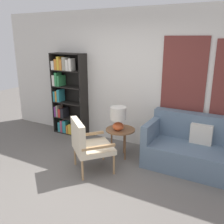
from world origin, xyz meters
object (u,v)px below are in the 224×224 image
Objects in this scene: bookshelf at (67,95)px; side_table at (120,132)px; couch at (199,150)px; table_lamp at (118,117)px; armchair at (87,142)px.

side_table is (1.63, -0.51, -0.40)m from bookshelf.
side_table is at bearing -169.10° from couch.
table_lamp is at bearing -166.27° from couch.
side_table is (-1.36, -0.26, 0.16)m from couch.
couch is at bearing 10.90° from side_table.
bookshelf is 1.76m from side_table.
bookshelf is at bearing 175.25° from couch.
table_lamp reaches higher than side_table.
bookshelf reaches higher than couch.
table_lamp is at bearing 70.12° from armchair.
couch reaches higher than side_table.
bookshelf is 3.05m from couch.
bookshelf reaches higher than side_table.
side_table is at bearing 71.35° from armchair.
bookshelf reaches higher than table_lamp.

